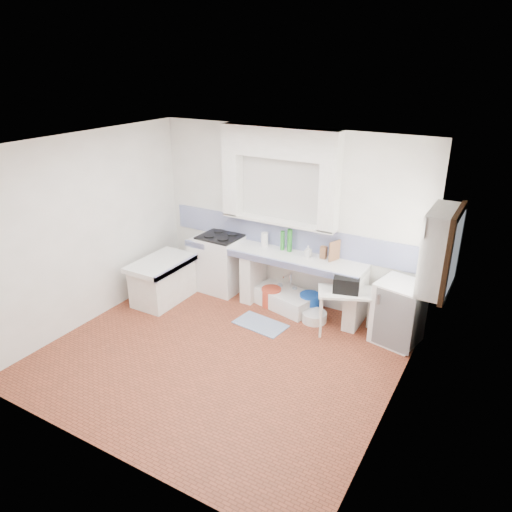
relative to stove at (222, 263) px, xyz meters
The scene contains 36 objects.
floor 2.09m from the stove, 57.71° to the right, with size 4.50×4.50×0.00m, color brown.
ceiling 3.09m from the stove, 57.71° to the right, with size 4.50×4.50×0.00m, color white.
wall_back 1.45m from the stove, 14.26° to the left, with size 4.50×4.50×0.00m, color white.
wall_front 3.99m from the stove, 73.70° to the right, with size 4.50×4.50×0.00m, color white.
wall_left 2.27m from the stove, 123.97° to the right, with size 4.50×4.50×0.00m, color white.
wall_right 3.87m from the stove, 27.30° to the right, with size 4.50×4.50×0.00m, color white.
alcove_mass 2.32m from the stove, ahead, with size 1.90×0.25×0.45m, color white.
window_frame 3.73m from the stove, ahead, with size 0.35×0.86×1.06m, color #352211.
lace_valance 3.73m from the stove, ahead, with size 0.01×0.84×0.24m, color white.
counter_slab 1.06m from the stove, ahead, with size 3.00×0.60×0.08m, color white.
counter_lip 1.10m from the stove, 17.05° to the right, with size 3.00×0.04×0.10m, color navy.
counter_pier_left 0.42m from the stove, behind, with size 0.20×0.55×0.82m, color white.
counter_pier_mid 0.64m from the stove, ahead, with size 0.20×0.55×0.82m, color white.
counter_pier_right 2.39m from the stove, ahead, with size 0.20×0.55×0.82m, color white.
peninsula_top 1.04m from the stove, 126.58° to the right, with size 0.70×1.10×0.08m, color white.
peninsula_base 1.04m from the stove, 126.58° to the right, with size 0.60×1.00×0.62m, color white.
peninsula_lip 0.89m from the stove, 108.84° to the right, with size 0.04×1.10×0.10m, color navy.
backsplash 1.28m from the stove, 13.51° to the left, with size 4.27×0.03×0.40m, color navy.
stove is the anchor object (origin of this frame).
sink 1.27m from the stove, ahead, with size 1.00×0.54×0.24m, color white.
side_table 2.37m from the stove, ahead, with size 0.81×0.45×0.04m, color white.
fridge 3.05m from the stove, ahead, with size 0.58×0.58×0.90m, color white.
bucket_red 1.08m from the stove, ahead, with size 0.32×0.32×0.30m, color #C64027.
bucket_orange 1.35m from the stove, ahead, with size 0.27×0.27×0.25m, color orange.
bucket_blue 1.67m from the stove, ahead, with size 0.32×0.32×0.30m, color blue.
basin_white 1.89m from the stove, ahead, with size 0.38×0.38×0.15m, color white.
water_bottle_a 1.13m from the stove, ahead, with size 0.08×0.08×0.31m, color silver.
water_bottle_b 1.37m from the stove, ahead, with size 0.08×0.08×0.29m, color silver.
black_bag 2.38m from the stove, ahead, with size 0.36×0.20×0.22m, color black.
green_bottle_a 1.23m from the stove, ahead, with size 0.07×0.07×0.31m, color #237726.
green_bottle_b 1.36m from the stove, ahead, with size 0.08×0.08×0.36m, color #237726.
knife_block 1.86m from the stove, ahead, with size 0.10×0.08×0.19m, color #915F3A.
cutting_board 2.04m from the stove, ahead, with size 0.02×0.23×0.31m, color #915F3A.
paper_towel 0.94m from the stove, ahead, with size 0.11×0.11×0.23m, color white.
soap_bottle 1.64m from the stove, ahead, with size 0.08×0.08×0.18m, color white.
rug 1.46m from the stove, 32.05° to the right, with size 0.78×0.44×0.01m, color #3B578D.
Camera 1 is at (3.14, -4.48, 3.72)m, focal length 33.55 mm.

